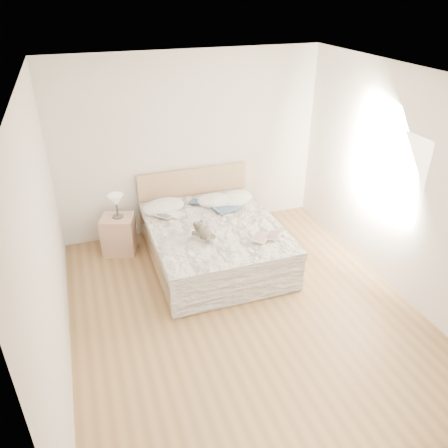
# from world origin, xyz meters

# --- Properties ---
(floor) EXTENTS (4.00, 4.50, 0.00)m
(floor) POSITION_xyz_m (0.00, 0.00, 0.00)
(floor) COLOR brown
(floor) RESTS_ON ground
(ceiling) EXTENTS (4.00, 4.50, 0.00)m
(ceiling) POSITION_xyz_m (0.00, 0.00, 2.70)
(ceiling) COLOR white
(ceiling) RESTS_ON ground
(wall_back) EXTENTS (4.00, 0.02, 2.70)m
(wall_back) POSITION_xyz_m (0.00, 2.25, 1.35)
(wall_back) COLOR silver
(wall_back) RESTS_ON ground
(wall_front) EXTENTS (4.00, 0.02, 2.70)m
(wall_front) POSITION_xyz_m (0.00, -2.25, 1.35)
(wall_front) COLOR silver
(wall_front) RESTS_ON ground
(wall_left) EXTENTS (0.02, 4.50, 2.70)m
(wall_left) POSITION_xyz_m (-2.00, 0.00, 1.35)
(wall_left) COLOR silver
(wall_left) RESTS_ON ground
(wall_right) EXTENTS (0.02, 4.50, 2.70)m
(wall_right) POSITION_xyz_m (2.00, 0.00, 1.35)
(wall_right) COLOR silver
(wall_right) RESTS_ON ground
(window) EXTENTS (0.02, 1.30, 1.10)m
(window) POSITION_xyz_m (1.99, 0.30, 1.45)
(window) COLOR white
(window) RESTS_ON wall_right
(bed) EXTENTS (1.72, 2.14, 1.00)m
(bed) POSITION_xyz_m (0.00, 1.19, 0.31)
(bed) COLOR tan
(bed) RESTS_ON floor
(nightstand) EXTENTS (0.55, 0.51, 0.56)m
(nightstand) POSITION_xyz_m (-1.23, 1.83, 0.28)
(nightstand) COLOR tan
(nightstand) RESTS_ON floor
(table_lamp) EXTENTS (0.24, 0.24, 0.34)m
(table_lamp) POSITION_xyz_m (-1.20, 1.84, 0.81)
(table_lamp) COLOR #4C4742
(table_lamp) RESTS_ON nightstand
(pillow_left) EXTENTS (0.72, 0.58, 0.19)m
(pillow_left) POSITION_xyz_m (-0.55, 1.79, 0.64)
(pillow_left) COLOR white
(pillow_left) RESTS_ON bed
(pillow_middle) EXTENTS (0.64, 0.52, 0.17)m
(pillow_middle) POSITION_xyz_m (0.23, 1.73, 0.64)
(pillow_middle) COLOR white
(pillow_middle) RESTS_ON bed
(pillow_right) EXTENTS (0.68, 0.61, 0.17)m
(pillow_right) POSITION_xyz_m (0.54, 1.70, 0.64)
(pillow_right) COLOR white
(pillow_right) RESTS_ON bed
(blouse) EXTENTS (0.69, 0.72, 0.02)m
(blouse) POSITION_xyz_m (0.28, 1.61, 0.63)
(blouse) COLOR #314765
(blouse) RESTS_ON bed
(photo_book) EXTENTS (0.40, 0.38, 0.02)m
(photo_book) POSITION_xyz_m (-0.53, 1.51, 0.63)
(photo_book) COLOR white
(photo_book) RESTS_ON bed
(childrens_book) EXTENTS (0.45, 0.44, 0.02)m
(childrens_book) POSITION_xyz_m (0.52, 0.54, 0.63)
(childrens_book) COLOR beige
(childrens_book) RESTS_ON bed
(teddy_bear) EXTENTS (0.31, 0.36, 0.16)m
(teddy_bear) POSITION_xyz_m (-0.24, 0.77, 0.65)
(teddy_bear) COLOR #605649
(teddy_bear) RESTS_ON bed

